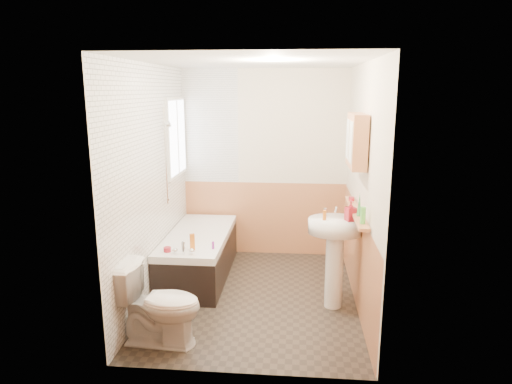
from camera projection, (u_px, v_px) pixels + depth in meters
floor at (255, 296)px, 5.03m from camera, size 2.80×2.80×0.00m
ceiling at (255, 62)px, 4.48m from camera, size 2.80×2.80×0.00m
wall_back at (264, 164)px, 6.13m from camera, size 2.20×0.02×2.50m
wall_front at (237, 225)px, 3.39m from camera, size 2.20×0.02×2.50m
wall_left at (151, 184)px, 4.86m from camera, size 0.02×2.80×2.50m
wall_right at (363, 188)px, 4.66m from camera, size 0.02×2.80×2.50m
wainscot_right at (357, 257)px, 4.83m from camera, size 0.01×2.80×1.00m
wainscot_front at (238, 316)px, 3.58m from camera, size 2.20×0.01×1.00m
wainscot_back at (264, 218)px, 6.27m from camera, size 2.20×0.01×1.00m
tile_cladding_left at (153, 184)px, 4.85m from camera, size 0.01×2.80×2.50m
tile_return_back at (210, 126)px, 6.06m from camera, size 0.75×0.01×1.50m
window at (177, 137)px, 5.69m from camera, size 0.03×0.79×0.99m
bathtub at (199, 254)px, 5.53m from camera, size 0.70×1.65×0.69m
shower_riser at (166, 148)px, 5.13m from camera, size 0.10×0.07×1.09m
toilet at (159, 304)px, 4.05m from camera, size 0.78×0.47×0.74m
sink at (335, 245)px, 4.66m from camera, size 0.56×0.45×1.07m
pine_shelf at (356, 212)px, 4.60m from camera, size 0.10×1.24×0.03m
medicine_cabinet at (357, 141)px, 4.45m from camera, size 0.15×0.58×0.53m
foam_can at (363, 215)px, 4.13m from camera, size 0.06×0.06×0.16m
green_bottle at (359, 204)px, 4.37m from camera, size 0.06×0.06×0.23m
black_jar at (352, 199)px, 4.99m from camera, size 0.07×0.07×0.04m
soap_bottle at (350, 216)px, 4.53m from camera, size 0.16×0.22×0.09m
clear_bottle at (324, 215)px, 4.55m from camera, size 0.05×0.05×0.10m
blue_gel at (192, 242)px, 4.88m from camera, size 0.06×0.05×0.18m
cream_jar at (167, 249)px, 4.85m from camera, size 0.08×0.08×0.05m
orange_bottle at (213, 245)px, 4.93m from camera, size 0.03×0.03×0.08m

